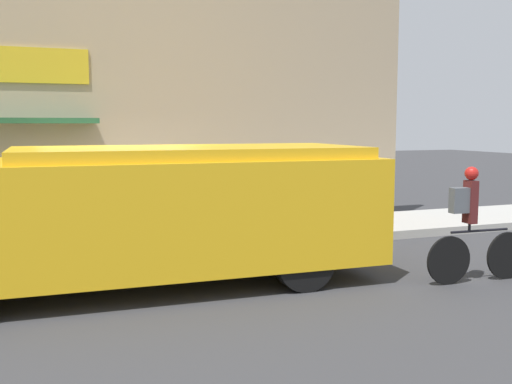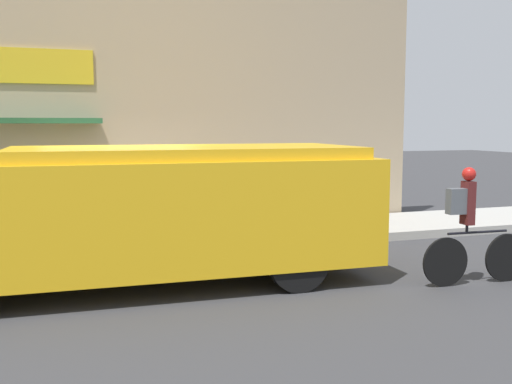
% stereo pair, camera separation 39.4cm
% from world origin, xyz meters
% --- Properties ---
extents(ground_plane, '(70.00, 70.00, 0.00)m').
position_xyz_m(ground_plane, '(0.00, 0.00, 0.00)').
color(ground_plane, '#38383A').
extents(sidewalk, '(28.00, 2.32, 0.17)m').
position_xyz_m(sidewalk, '(0.00, 1.16, 0.09)').
color(sidewalk, '#ADAAA3').
rests_on(sidewalk, ground_plane).
extents(storefront, '(13.85, 1.09, 5.71)m').
position_xyz_m(storefront, '(-0.05, 2.45, 2.85)').
color(storefront, tan).
rests_on(storefront, ground_plane).
extents(school_bus, '(6.93, 2.94, 1.96)m').
position_xyz_m(school_bus, '(0.33, -1.60, 1.05)').
color(school_bus, yellow).
rests_on(school_bus, ground_plane).
extents(cyclist, '(1.72, 0.21, 1.69)m').
position_xyz_m(cyclist, '(4.54, -3.14, 0.79)').
color(cyclist, black).
rests_on(cyclist, ground_plane).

